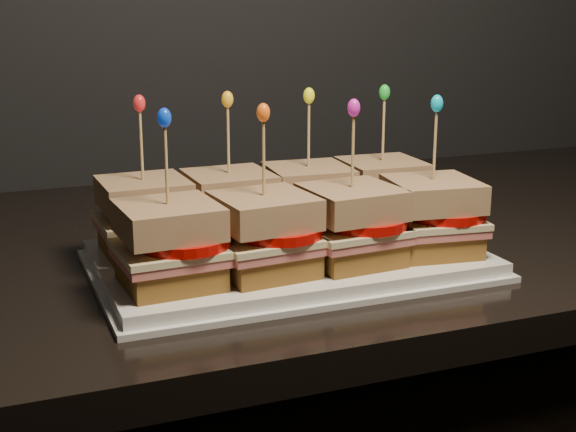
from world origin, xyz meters
name	(u,v)px	position (x,y,z in m)	size (l,w,h in m)	color
granite_slab	(172,256)	(-0.16, 1.68, 0.93)	(2.26, 0.67, 0.03)	black
platter	(288,260)	(-0.07, 1.54, 0.95)	(0.37, 0.23, 0.02)	white
platter_rim	(288,266)	(-0.07, 1.54, 0.95)	(0.39, 0.24, 0.01)	white
sandwich_0_bread_bot	(146,241)	(-0.21, 1.59, 0.98)	(0.08, 0.08, 0.02)	#59350D
sandwich_0_ham	(145,226)	(-0.21, 1.59, 0.99)	(0.09, 0.09, 0.01)	#BF5A53
sandwich_0_cheese	(145,219)	(-0.21, 1.59, 1.00)	(0.09, 0.09, 0.01)	beige
sandwich_0_tomato	(158,212)	(-0.19, 1.59, 1.00)	(0.08, 0.08, 0.01)	red
sandwich_0_bread_top	(144,194)	(-0.21, 1.59, 1.02)	(0.08, 0.08, 0.03)	#652E0D
sandwich_0_pick	(141,150)	(-0.21, 1.59, 1.07)	(0.00, 0.00, 0.09)	tan
sandwich_0_frill	(139,103)	(-0.21, 1.59, 1.11)	(0.01, 0.01, 0.02)	red
sandwich_1_bread_bot	(230,232)	(-0.12, 1.59, 0.98)	(0.08, 0.08, 0.02)	#59350D
sandwich_1_ham	(230,217)	(-0.12, 1.59, 0.99)	(0.09, 0.09, 0.01)	#BF5A53
sandwich_1_cheese	(230,211)	(-0.12, 1.59, 1.00)	(0.09, 0.09, 0.01)	beige
sandwich_1_tomato	(242,204)	(-0.10, 1.59, 1.00)	(0.08, 0.08, 0.01)	red
sandwich_1_bread_top	(229,186)	(-0.12, 1.59, 1.02)	(0.08, 0.08, 0.03)	#652E0D
sandwich_1_pick	(228,144)	(-0.12, 1.59, 1.07)	(0.00, 0.00, 0.09)	tan
sandwich_1_frill	(227,99)	(-0.12, 1.59, 1.11)	(0.01, 0.01, 0.02)	gold
sandwich_2_bread_bot	(308,223)	(-0.03, 1.59, 0.98)	(0.08, 0.08, 0.02)	#59350D
sandwich_2_ham	(308,210)	(-0.03, 1.59, 0.99)	(0.09, 0.09, 0.01)	#BF5A53
sandwich_2_cheese	(308,203)	(-0.03, 1.59, 1.00)	(0.09, 0.09, 0.01)	beige
sandwich_2_tomato	(321,197)	(-0.02, 1.59, 1.00)	(0.08, 0.08, 0.01)	red
sandwich_2_bread_top	(308,180)	(-0.03, 1.59, 1.02)	(0.08, 0.08, 0.03)	#652E0D
sandwich_2_pick	(309,139)	(-0.03, 1.59, 1.07)	(0.00, 0.00, 0.09)	tan
sandwich_2_frill	(309,96)	(-0.03, 1.59, 1.11)	(0.01, 0.01, 0.02)	#F7F318
sandwich_3_bread_bot	(381,216)	(0.06, 1.59, 0.98)	(0.08, 0.08, 0.02)	#59350D
sandwich_3_ham	(381,202)	(0.06, 1.59, 0.99)	(0.09, 0.09, 0.01)	#BF5A53
sandwich_3_cheese	(381,196)	(0.06, 1.59, 1.00)	(0.09, 0.09, 0.01)	beige
sandwich_3_tomato	(394,190)	(0.07, 1.59, 1.00)	(0.08, 0.08, 0.01)	red
sandwich_3_bread_top	(382,173)	(0.06, 1.59, 1.02)	(0.08, 0.08, 0.03)	#652E0D
sandwich_3_pick	(383,134)	(0.06, 1.59, 1.07)	(0.00, 0.00, 0.09)	tan
sandwich_3_frill	(385,92)	(0.06, 1.59, 1.11)	(0.01, 0.01, 0.02)	green
sandwich_4_bread_bot	(171,273)	(-0.21, 1.49, 0.98)	(0.08, 0.08, 0.02)	#59350D
sandwich_4_ham	(170,256)	(-0.21, 1.49, 0.99)	(0.09, 0.09, 0.01)	#BF5A53
sandwich_4_cheese	(170,249)	(-0.21, 1.49, 1.00)	(0.09, 0.09, 0.01)	beige
sandwich_4_tomato	(184,241)	(-0.19, 1.48, 1.00)	(0.08, 0.08, 0.01)	red
sandwich_4_bread_top	(168,220)	(-0.21, 1.49, 1.02)	(0.08, 0.08, 0.03)	#652E0D
sandwich_4_pick	(166,170)	(-0.21, 1.49, 1.07)	(0.00, 0.00, 0.09)	tan
sandwich_4_frill	(164,118)	(-0.21, 1.49, 1.11)	(0.01, 0.01, 0.02)	blue
sandwich_5_bread_bot	(264,261)	(-0.12, 1.49, 0.98)	(0.08, 0.08, 0.02)	#59350D
sandwich_5_ham	(264,245)	(-0.12, 1.49, 0.99)	(0.09, 0.09, 0.01)	#BF5A53
sandwich_5_cheese	(264,238)	(-0.12, 1.49, 1.00)	(0.09, 0.09, 0.01)	beige
sandwich_5_tomato	(279,231)	(-0.10, 1.48, 1.00)	(0.08, 0.08, 0.01)	red
sandwich_5_bread_top	(264,210)	(-0.12, 1.49, 1.02)	(0.08, 0.08, 0.03)	#652E0D
sandwich_5_pick	(264,163)	(-0.12, 1.49, 1.07)	(0.00, 0.00, 0.09)	tan
sandwich_5_frill	(263,112)	(-0.12, 1.49, 1.11)	(0.01, 0.01, 0.02)	#F55E14
sandwich_6_bread_bot	(351,251)	(-0.03, 1.49, 0.98)	(0.08, 0.08, 0.02)	#59350D
sandwich_6_ham	(351,235)	(-0.03, 1.49, 0.99)	(0.09, 0.09, 0.01)	#BF5A53
sandwich_6_cheese	(351,228)	(-0.03, 1.49, 1.00)	(0.09, 0.09, 0.01)	beige
sandwich_6_tomato	(366,221)	(-0.02, 1.48, 1.00)	(0.08, 0.08, 0.01)	red
sandwich_6_bread_top	(352,202)	(-0.03, 1.49, 1.02)	(0.08, 0.08, 0.03)	#652E0D
sandwich_6_pick	(353,156)	(-0.03, 1.49, 1.07)	(0.00, 0.00, 0.09)	tan
sandwich_6_frill	(354,108)	(-0.03, 1.49, 1.11)	(0.01, 0.01, 0.02)	#CD1FA3
sandwich_7_bread_bot	(430,241)	(0.06, 1.49, 0.98)	(0.08, 0.08, 0.02)	#59350D
sandwich_7_ham	(431,226)	(0.06, 1.49, 0.99)	(0.09, 0.09, 0.01)	#BF5A53
sandwich_7_cheese	(431,219)	(0.06, 1.49, 1.00)	(0.09, 0.09, 0.01)	beige
sandwich_7_tomato	(445,212)	(0.07, 1.48, 1.00)	(0.08, 0.08, 0.01)	red
sandwich_7_bread_top	(433,194)	(0.06, 1.49, 1.02)	(0.08, 0.08, 0.03)	#652E0D
sandwich_7_pick	(435,150)	(0.06, 1.49, 1.07)	(0.00, 0.00, 0.09)	tan
sandwich_7_frill	(437,103)	(0.06, 1.49, 1.11)	(0.01, 0.01, 0.02)	#0AACC7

